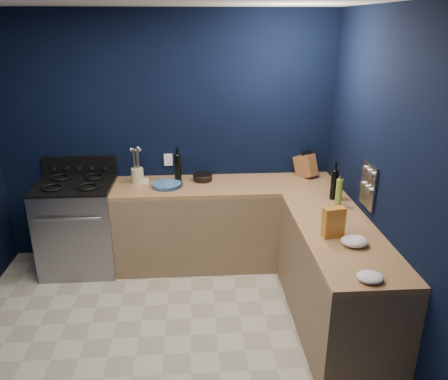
{
  "coord_description": "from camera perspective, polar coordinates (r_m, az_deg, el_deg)",
  "views": [
    {
      "loc": [
        0.29,
        -2.81,
        2.47
      ],
      "look_at": [
        0.55,
        1.0,
        1.0
      ],
      "focal_mm": 35.25,
      "sensor_mm": 36.0,
      "label": 1
    }
  ],
  "objects": [
    {
      "name": "cooktop",
      "position": [
        4.66,
        -18.84,
        0.66
      ],
      "size": [
        0.76,
        0.66,
        0.03
      ],
      "primitive_type": "cube",
      "color": "black",
      "rests_on": "gas_range"
    },
    {
      "name": "wine_bottle_back",
      "position": [
        4.56,
        -6.01,
        2.74
      ],
      "size": [
        0.09,
        0.09,
        0.29
      ],
      "primitive_type": "cylinder",
      "rotation": [
        0.0,
        0.0,
        0.24
      ],
      "color": "black",
      "rests_on": "top_back"
    },
    {
      "name": "knife_block",
      "position": [
        4.81,
        10.54,
        3.09
      ],
      "size": [
        0.26,
        0.3,
        0.29
      ],
      "primitive_type": "cube",
      "rotation": [
        -0.31,
        0.0,
        0.61
      ],
      "color": "brown",
      "rests_on": "top_back"
    },
    {
      "name": "lemon_basket",
      "position": [
        4.62,
        -2.78,
        1.68
      ],
      "size": [
        0.23,
        0.23,
        0.08
      ],
      "primitive_type": "cylinder",
      "rotation": [
        0.0,
        0.0,
        -0.15
      ],
      "color": "black",
      "rests_on": "top_back"
    },
    {
      "name": "backguard",
      "position": [
        4.9,
        -18.15,
        3.03
      ],
      "size": [
        0.76,
        0.06,
        0.2
      ],
      "primitive_type": "cube",
      "color": "black",
      "rests_on": "gas_range"
    },
    {
      "name": "wall_back",
      "position": [
        4.73,
        -7.34,
        6.54
      ],
      "size": [
        3.5,
        0.02,
        2.6
      ],
      "primitive_type": "cube",
      "color": "black",
      "rests_on": "ground"
    },
    {
      "name": "top_back",
      "position": [
        4.54,
        0.26,
        0.56
      ],
      "size": [
        2.3,
        0.63,
        0.04
      ],
      "primitive_type": "cube",
      "color": "brown",
      "rests_on": "cab_back"
    },
    {
      "name": "wine_bottle_right",
      "position": [
        4.23,
        14.08,
        0.6
      ],
      "size": [
        0.08,
        0.08,
        0.27
      ],
      "primitive_type": "cylinder",
      "rotation": [
        0.0,
        0.0,
        -0.13
      ],
      "color": "black",
      "rests_on": "top_right"
    },
    {
      "name": "top_right",
      "position": [
        3.66,
        14.81,
        -5.43
      ],
      "size": [
        0.63,
        1.67,
        0.04
      ],
      "primitive_type": "cube",
      "color": "brown",
      "rests_on": "cab_right"
    },
    {
      "name": "floor",
      "position": [
        3.76,
        -7.86,
        -20.47
      ],
      "size": [
        3.5,
        3.5,
        0.02
      ],
      "primitive_type": "cube",
      "color": "#BBB6A5",
      "rests_on": "ground"
    },
    {
      "name": "ramekin",
      "position": [
        4.65,
        -10.27,
        1.21
      ],
      "size": [
        0.12,
        0.12,
        0.04
      ],
      "primitive_type": "cylinder",
      "rotation": [
        0.0,
        0.0,
        0.23
      ],
      "color": "white",
      "rests_on": "top_back"
    },
    {
      "name": "gas_range",
      "position": [
        4.84,
        -18.18,
        -4.62
      ],
      "size": [
        0.76,
        0.66,
        0.92
      ],
      "primitive_type": "cube",
      "color": "gray",
      "rests_on": "floor"
    },
    {
      "name": "wall_right",
      "position": [
        3.38,
        22.17,
        -0.82
      ],
      "size": [
        0.02,
        3.5,
        2.6
      ],
      "primitive_type": "cube",
      "color": "black",
      "rests_on": "ground"
    },
    {
      "name": "cab_back",
      "position": [
        4.72,
        0.25,
        -4.56
      ],
      "size": [
        2.3,
        0.63,
        0.86
      ],
      "primitive_type": "cube",
      "color": "#876C4F",
      "rests_on": "floor"
    },
    {
      "name": "towel_end",
      "position": [
        3.04,
        18.42,
        -10.65
      ],
      "size": [
        0.22,
        0.21,
        0.05
      ],
      "primitive_type": "ellipsoid",
      "rotation": [
        0.0,
        0.0,
        -0.36
      ],
      "color": "white",
      "rests_on": "top_right"
    },
    {
      "name": "utensil_crock",
      "position": [
        4.63,
        -11.15,
        1.85
      ],
      "size": [
        0.16,
        0.16,
        0.16
      ],
      "primitive_type": "cylinder",
      "rotation": [
        0.0,
        0.0,
        -0.36
      ],
      "color": "beige",
      "rests_on": "top_back"
    },
    {
      "name": "spice_jar_far",
      "position": [
        3.75,
        12.83,
        -3.54
      ],
      "size": [
        0.04,
        0.04,
        0.08
      ],
      "primitive_type": "cylinder",
      "rotation": [
        0.0,
        0.0,
        -0.04
      ],
      "color": "olive",
      "rests_on": "top_right"
    },
    {
      "name": "spice_panel",
      "position": [
        3.88,
        18.23,
        0.53
      ],
      "size": [
        0.02,
        0.28,
        0.38
      ],
      "primitive_type": "cube",
      "color": "gray",
      "rests_on": "wall_right"
    },
    {
      "name": "crouton_bag",
      "position": [
        3.49,
        14.01,
        -4.09
      ],
      "size": [
        0.18,
        0.1,
        0.24
      ],
      "primitive_type": "cube",
      "rotation": [
        0.0,
        0.0,
        0.18
      ],
      "color": "#AF2517",
      "rests_on": "top_right"
    },
    {
      "name": "plate_stack",
      "position": [
        4.49,
        -7.42,
        0.66
      ],
      "size": [
        0.37,
        0.37,
        0.04
      ],
      "primitive_type": "cylinder",
      "rotation": [
        0.0,
        0.0,
        -0.32
      ],
      "color": "teal",
      "rests_on": "top_back"
    },
    {
      "name": "spice_jar_near",
      "position": [
        3.88,
        14.85,
        -2.82
      ],
      "size": [
        0.05,
        0.05,
        0.09
      ],
      "primitive_type": "cylinder",
      "rotation": [
        0.0,
        0.0,
        -0.37
      ],
      "color": "olive",
      "rests_on": "top_right"
    },
    {
      "name": "oven_door",
      "position": [
        4.57,
        -19.07,
        -6.43
      ],
      "size": [
        0.59,
        0.02,
        0.42
      ],
      "primitive_type": "cube",
      "color": "black",
      "rests_on": "gas_range"
    },
    {
      "name": "wall_outlet",
      "position": [
        4.76,
        -7.24,
        3.92
      ],
      "size": [
        0.09,
        0.02,
        0.13
      ],
      "primitive_type": "cube",
      "color": "white",
      "rests_on": "wall_back"
    },
    {
      "name": "towel_front",
      "position": [
        3.44,
        16.57,
        -6.38
      ],
      "size": [
        0.25,
        0.24,
        0.07
      ],
      "primitive_type": "ellipsoid",
      "rotation": [
        0.0,
        0.0,
        -0.36
      ],
      "color": "white",
      "rests_on": "top_right"
    },
    {
      "name": "oil_bottle",
      "position": [
        4.08,
        14.67,
        -0.36
      ],
      "size": [
        0.07,
        0.07,
        0.25
      ],
      "primitive_type": "cylinder",
      "rotation": [
        0.0,
        0.0,
        -0.17
      ],
      "color": "olive",
      "rests_on": "top_right"
    },
    {
      "name": "cab_right",
      "position": [
        3.88,
        14.18,
        -11.4
      ],
      "size": [
        0.63,
        1.67,
        0.86
      ],
      "primitive_type": "cube",
      "color": "#876C4F",
      "rests_on": "floor"
    }
  ]
}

